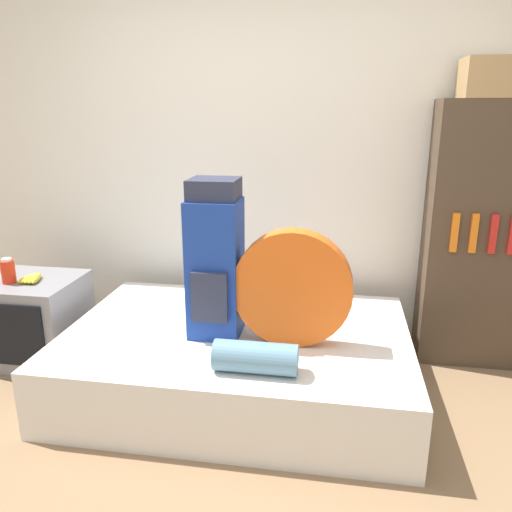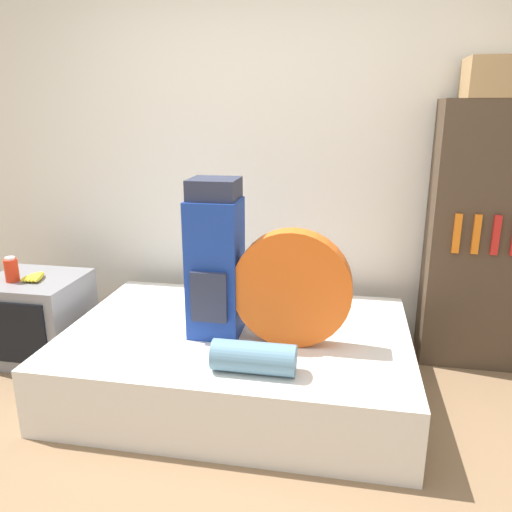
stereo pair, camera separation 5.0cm
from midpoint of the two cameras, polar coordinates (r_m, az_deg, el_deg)
ground_plane at (r=2.42m, az=-6.27°, el=-25.45°), size 16.00×16.00×0.00m
wall_back at (r=3.52m, az=0.78°, el=11.38°), size 8.00×0.05×2.60m
bed at (r=3.02m, az=-2.60°, el=-11.66°), size 1.96×1.35×0.38m
backpack at (r=2.74m, az=-5.21°, el=-0.60°), size 0.28×0.30×0.88m
tent_bag at (r=2.66m, az=3.67°, el=-3.66°), size 0.63×0.13×0.63m
sleeping_roll at (r=2.46m, az=-0.65°, el=-11.52°), size 0.41×0.15×0.15m
television at (r=3.65m, az=-24.34°, el=-6.59°), size 0.59×0.56×0.55m
canister at (r=3.53m, az=-26.84°, el=-1.56°), size 0.08×0.08×0.16m
banana_bunch at (r=3.51m, az=-24.53°, el=-2.32°), size 0.14×0.18×0.04m
bookshelf at (r=3.47m, az=25.11°, el=1.94°), size 0.82×0.34×1.67m
cardboard_box at (r=3.34m, az=25.15°, el=17.95°), size 0.36×0.31×0.23m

